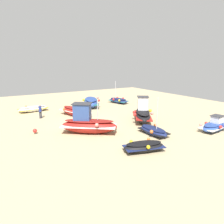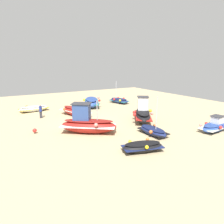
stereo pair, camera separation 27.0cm
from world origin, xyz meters
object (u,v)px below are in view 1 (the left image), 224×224
Objects in this scene: fishing_boat_3 at (144,146)px; fishing_boat_5 at (33,109)px; fishing_boat_7 at (88,124)px; fishing_boat_8 at (118,101)px; fishing_boat_2 at (214,126)px; mooring_buoy_0 at (35,131)px; fishing_boat_1 at (91,102)px; fishing_boat_4 at (75,111)px; fishing_boat_0 at (153,131)px; fishing_boat_6 at (143,114)px; person_walking at (40,110)px.

fishing_boat_5 is at bearing 119.85° from fishing_boat_3.
fishing_boat_8 is at bearing -96.91° from fishing_boat_7.
fishing_boat_2 is 17.11m from mooring_buoy_0.
fishing_boat_4 is at bearing -21.68° from fishing_boat_1.
fishing_boat_3 is (-2.42, 3.14, 0.01)m from fishing_boat_0.
mooring_buoy_0 is at bearing 142.53° from fishing_boat_3.
fishing_boat_6 is (6.28, 3.77, 0.35)m from fishing_boat_2.
fishing_boat_6 is 10.92m from fishing_boat_8.
mooring_buoy_0 is at bearing -25.22° from fishing_boat_1.
fishing_boat_8 is at bearing -21.75° from fishing_boat_0.
fishing_boat_7 reaches higher than fishing_boat_3.
fishing_boat_3 is at bearing 11.27° from fishing_boat_1.
person_walking reaches higher than fishing_boat_3.
fishing_boat_3 is 0.88× the size of fishing_boat_8.
fishing_boat_3 is (-0.23, 9.00, -0.11)m from fishing_boat_2.
person_walking reaches higher than fishing_boat_2.
fishing_boat_6 is 1.25× the size of fishing_boat_8.
fishing_boat_4 is 0.91× the size of fishing_boat_7.
fishing_boat_6 is at bearing -155.66° from fishing_boat_4.
fishing_boat_5 is (17.82, 4.45, 0.01)m from fishing_boat_3.
fishing_boat_0 reaches higher than fishing_boat_2.
fishing_boat_0 is 2.14× the size of person_walking.
fishing_boat_7 is 3.22× the size of person_walking.
fishing_boat_4 is (12.48, 9.43, 0.08)m from fishing_boat_2.
fishing_boat_0 reaches higher than fishing_boat_5.
fishing_boat_1 is 13.05m from mooring_buoy_0.
fishing_boat_4 is 9.89× the size of mooring_buoy_0.
person_walking is at bearing -95.64° from fishing_boat_5.
mooring_buoy_0 is (8.00, 15.13, -0.19)m from fishing_boat_2.
fishing_boat_3 is 10.26m from mooring_buoy_0.
fishing_boat_8 reaches higher than fishing_boat_2.
fishing_boat_5 is at bearing 25.31° from fishing_boat_0.
fishing_boat_2 is 1.08× the size of fishing_boat_3.
fishing_boat_4 is 7.25m from mooring_buoy_0.
fishing_boat_6 is 9.66× the size of mooring_buoy_0.
fishing_boat_7 is at bearing 145.66° from fishing_boat_2.
fishing_boat_8 is 13.45m from person_walking.
fishing_boat_1 is at bearing -80.07° from fishing_boat_7.
fishing_boat_8 reaches higher than fishing_boat_7.
fishing_boat_7 is (-6.75, 1.32, 0.32)m from fishing_boat_4.
fishing_boat_8 is (4.17, -9.07, -0.15)m from fishing_boat_4.
fishing_boat_7 is at bearing 122.25° from fishing_boat_3.
fishing_boat_3 is at bearing 175.18° from fishing_boat_2.
fishing_boat_1 is at bearing -63.45° from fishing_boat_4.
fishing_boat_3 is at bearing -82.22° from fishing_boat_5.
fishing_boat_5 is at bearing 175.39° from person_walking.
fishing_boat_8 is at bearing 114.64° from fishing_boat_1.
fishing_boat_6 reaches higher than fishing_boat_3.
fishing_boat_2 is 15.65m from fishing_boat_4.
person_walking reaches higher than mooring_buoy_0.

